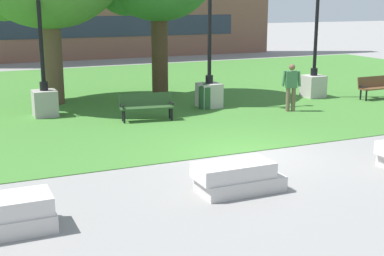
% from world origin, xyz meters
% --- Properties ---
extents(ground_plane, '(140.00, 140.00, 0.00)m').
position_xyz_m(ground_plane, '(0.00, 0.00, 0.00)').
color(ground_plane, gray).
extents(grass_lawn, '(40.00, 20.00, 0.02)m').
position_xyz_m(grass_lawn, '(0.00, 10.00, 0.01)').
color(grass_lawn, '#3D752D').
rests_on(grass_lawn, ground).
extents(concrete_block_center, '(1.80, 0.90, 0.64)m').
position_xyz_m(concrete_block_center, '(-6.24, -2.64, 0.31)').
color(concrete_block_center, '#BCB7B2').
rests_on(concrete_block_center, ground).
extents(concrete_block_left, '(1.89, 0.90, 0.64)m').
position_xyz_m(concrete_block_left, '(-1.52, -2.47, 0.31)').
color(concrete_block_left, '#BCB7B2').
rests_on(concrete_block_left, ground).
extents(park_bench_near_left, '(1.81, 0.58, 0.90)m').
position_xyz_m(park_bench_near_left, '(8.93, 4.80, 0.54)').
color(park_bench_near_left, brown).
rests_on(park_bench_near_left, grass_lawn).
extents(park_bench_near_right, '(1.86, 0.79, 0.90)m').
position_xyz_m(park_bench_near_right, '(-1.02, 4.76, 0.54)').
color(park_bench_near_right, '#284723').
rests_on(park_bench_near_right, grass_lawn).
extents(lamp_post_left, '(1.32, 0.80, 4.77)m').
position_xyz_m(lamp_post_left, '(-4.03, 6.80, 1.00)').
color(lamp_post_left, gray).
rests_on(lamp_post_left, grass_lawn).
extents(lamp_post_center, '(1.32, 0.80, 5.30)m').
position_xyz_m(lamp_post_center, '(1.87, 5.94, 1.09)').
color(lamp_post_center, '#ADA89E').
rests_on(lamp_post_center, grass_lawn).
extents(lamp_post_right, '(1.32, 0.80, 4.86)m').
position_xyz_m(lamp_post_right, '(6.74, 6.12, 1.01)').
color(lamp_post_right, '#ADA89E').
rests_on(lamp_post_right, grass_lawn).
extents(trash_bin, '(0.49, 0.49, 0.96)m').
position_xyz_m(trash_bin, '(1.61, 5.75, 0.50)').
color(trash_bin, '#234C28').
rests_on(trash_bin, grass_lawn).
extents(person_bystander_near_lawn, '(0.66, 0.40, 1.71)m').
position_xyz_m(person_bystander_near_lawn, '(4.23, 4.06, 0.98)').
color(person_bystander_near_lawn, brown).
rests_on(person_bystander_near_lawn, grass_lawn).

